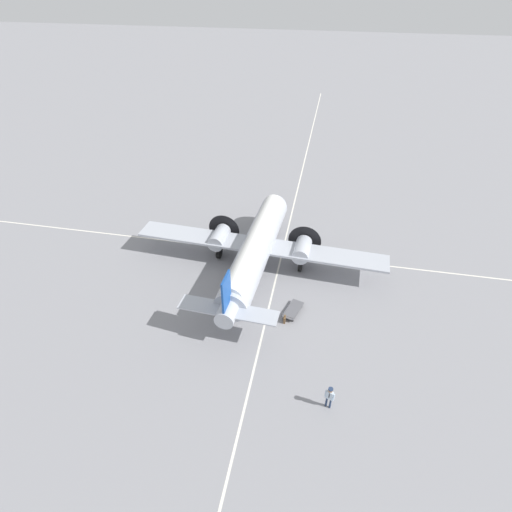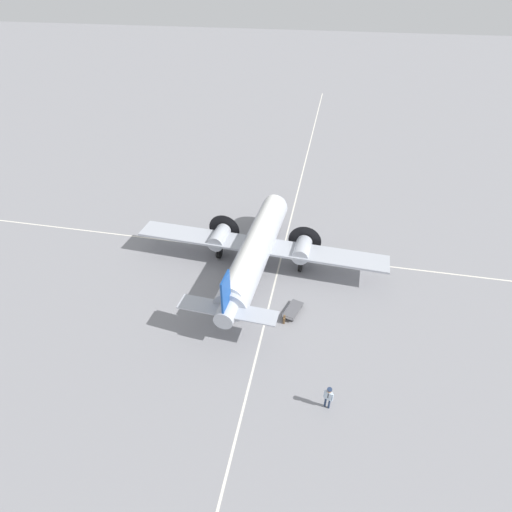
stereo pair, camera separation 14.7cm
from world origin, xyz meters
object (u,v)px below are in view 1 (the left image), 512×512
Objects in this scene: suitcase_near_door at (285,319)px; baggage_cart at (293,310)px; traffic_cone at (236,292)px; crew_foreground at (330,396)px; airliner_main at (257,245)px.

baggage_cart is (-1.16, 0.51, -0.02)m from suitcase_near_door.
suitcase_near_door is at bearing 61.92° from traffic_cone.
crew_foreground is 3.47× the size of traffic_cone.
airliner_main is 14.60m from crew_foreground.
baggage_cart is at bearing 76.51° from traffic_cone.
suitcase_near_door is at bearing -148.30° from airliner_main.
crew_foreground reaches higher than suitcase_near_door.
baggage_cart is at bearing 156.37° from suitcase_near_door.
airliner_main is at bearing 164.62° from traffic_cone.
suitcase_near_door is at bearing -41.42° from crew_foreground.
suitcase_near_door is 4.95m from traffic_cone.
traffic_cone is at bearing 167.89° from airliner_main.
crew_foreground is at bearing 41.78° from traffic_cone.
crew_foreground is 2.95× the size of suitcase_near_door.
crew_foreground is 8.43m from baggage_cart.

